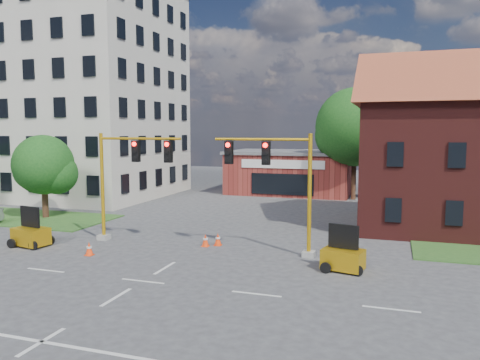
% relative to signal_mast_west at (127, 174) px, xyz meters
% --- Properties ---
extents(ground, '(120.00, 120.00, 0.00)m').
position_rel_signal_mast_west_xyz_m(ground, '(4.36, -6.00, -3.92)').
color(ground, '#3C3C3E').
rests_on(ground, ground).
extents(lane_markings, '(60.00, 36.00, 0.01)m').
position_rel_signal_mast_west_xyz_m(lane_markings, '(4.36, -9.00, -3.91)').
color(lane_markings, silver).
rests_on(lane_markings, ground).
extents(office_block, '(18.40, 15.40, 20.60)m').
position_rel_signal_mast_west_xyz_m(office_block, '(-15.64, 15.91, 6.39)').
color(office_block, beige).
rests_on(office_block, ground).
extents(brick_shop, '(12.40, 8.40, 4.30)m').
position_rel_signal_mast_west_xyz_m(brick_shop, '(4.36, 23.99, -1.76)').
color(brick_shop, maroon).
rests_on(brick_shop, ground).
extents(tree_large, '(7.54, 7.18, 10.26)m').
position_rel_signal_mast_west_xyz_m(tree_large, '(11.22, 21.08, 2.46)').
color(tree_large, '#3E2416').
rests_on(tree_large, ground).
extents(tree_nw_front, '(4.51, 4.29, 6.05)m').
position_rel_signal_mast_west_xyz_m(tree_nw_front, '(-9.43, 4.58, -0.19)').
color(tree_nw_front, '#3E2416').
rests_on(tree_nw_front, ground).
extents(signal_mast_west, '(5.30, 0.60, 6.20)m').
position_rel_signal_mast_west_xyz_m(signal_mast_west, '(0.00, 0.00, 0.00)').
color(signal_mast_west, gray).
rests_on(signal_mast_west, ground).
extents(signal_mast_east, '(5.30, 0.60, 6.20)m').
position_rel_signal_mast_west_xyz_m(signal_mast_east, '(8.71, 0.00, 0.00)').
color(signal_mast_east, gray).
rests_on(signal_mast_east, ground).
extents(trailer_west, '(2.07, 1.58, 2.12)m').
position_rel_signal_mast_west_xyz_m(trailer_west, '(-4.53, -2.59, -3.26)').
color(trailer_west, gold).
rests_on(trailer_west, ground).
extents(trailer_east, '(2.00, 1.55, 2.03)m').
position_rel_signal_mast_west_xyz_m(trailer_east, '(12.23, -1.84, -3.29)').
color(trailer_east, gold).
rests_on(trailer_east, ground).
extents(cone_a, '(0.40, 0.40, 0.70)m').
position_rel_signal_mast_west_xyz_m(cone_a, '(-0.34, -3.19, -3.58)').
color(cone_a, '#FF3D0D').
rests_on(cone_a, ground).
extents(cone_b, '(0.40, 0.40, 0.70)m').
position_rel_signal_mast_west_xyz_m(cone_b, '(5.16, 0.80, -3.58)').
color(cone_b, '#FF3D0D').
rests_on(cone_b, ground).
extents(cone_c, '(0.40, 0.40, 0.70)m').
position_rel_signal_mast_west_xyz_m(cone_c, '(4.59, 0.38, -3.58)').
color(cone_c, '#FF3D0D').
rests_on(cone_c, ground).
extents(cone_d, '(0.40, 0.40, 0.70)m').
position_rel_signal_mast_west_xyz_m(cone_d, '(12.17, 0.54, -3.58)').
color(cone_d, '#FF3D0D').
rests_on(cone_d, ground).
extents(pickup_white, '(5.59, 3.59, 1.43)m').
position_rel_signal_mast_west_xyz_m(pickup_white, '(16.59, 9.55, -3.20)').
color(pickup_white, silver).
rests_on(pickup_white, ground).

